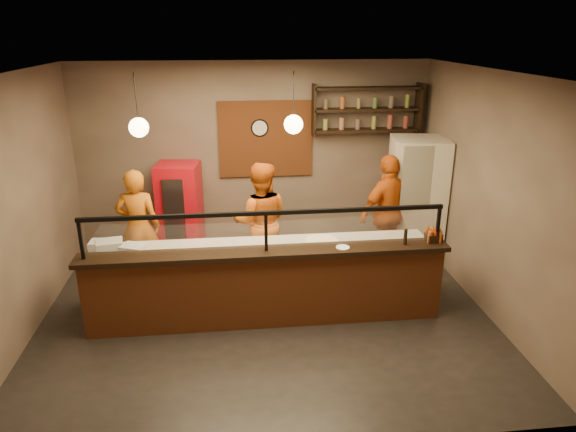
{
  "coord_description": "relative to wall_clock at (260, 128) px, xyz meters",
  "views": [
    {
      "loc": [
        -0.38,
        -6.2,
        3.69
      ],
      "look_at": [
        0.34,
        0.3,
        1.29
      ],
      "focal_mm": 32.0,
      "sensor_mm": 36.0,
      "label": 1
    }
  ],
  "objects": [
    {
      "name": "wall_left",
      "position": [
        -3.1,
        -2.46,
        -0.5
      ],
      "size": [
        0.0,
        5.0,
        5.0
      ],
      "primitive_type": "plane",
      "rotation": [
        1.57,
        0.0,
        1.57
      ],
      "color": "#7D695C",
      "rests_on": "floor"
    },
    {
      "name": "prep_tub_b",
      "position": [
        -2.13,
        -2.23,
        -1.12
      ],
      "size": [
        0.37,
        0.32,
        0.17
      ],
      "primitive_type": "cube",
      "rotation": [
        0.0,
        0.0,
        0.19
      ],
      "color": "silver",
      "rests_on": "worktop"
    },
    {
      "name": "floor",
      "position": [
        -0.1,
        -2.46,
        -2.1
      ],
      "size": [
        6.0,
        6.0,
        0.0
      ],
      "primitive_type": "plane",
      "color": "black",
      "rests_on": "ground"
    },
    {
      "name": "wall_front",
      "position": [
        -0.1,
        -4.96,
        -0.5
      ],
      "size": [
        6.0,
        0.0,
        6.0
      ],
      "primitive_type": "plane",
      "rotation": [
        -1.57,
        0.0,
        0.0
      ],
      "color": "#7D695C",
      "rests_on": "floor"
    },
    {
      "name": "brick_patch",
      "position": [
        0.1,
        0.01,
        -0.2
      ],
      "size": [
        1.6,
        0.04,
        1.3
      ],
      "primitive_type": "cube",
      "color": "brown",
      "rests_on": "wall_back"
    },
    {
      "name": "wall_right",
      "position": [
        2.9,
        -2.46,
        -0.5
      ],
      "size": [
        0.0,
        5.0,
        5.0
      ],
      "primitive_type": "plane",
      "rotation": [
        1.57,
        0.0,
        -1.57
      ],
      "color": "#7D695C",
      "rests_on": "floor"
    },
    {
      "name": "worktop_cabinet",
      "position": [
        -0.1,
        -2.26,
        -1.68
      ],
      "size": [
        4.6,
        0.75,
        0.85
      ],
      "primitive_type": "cube",
      "color": "gray",
      "rests_on": "floor"
    },
    {
      "name": "pendant_left",
      "position": [
        -1.6,
        -2.26,
        0.45
      ],
      "size": [
        0.24,
        0.24,
        0.77
      ],
      "color": "black",
      "rests_on": "ceiling"
    },
    {
      "name": "rolling_pin",
      "position": [
        -1.83,
        -2.21,
        -1.17
      ],
      "size": [
        0.3,
        0.19,
        0.05
      ],
      "primitive_type": "cylinder",
      "rotation": [
        0.0,
        1.57,
        0.46
      ],
      "color": "yellow",
      "rests_on": "worktop"
    },
    {
      "name": "prep_tub_a",
      "position": [
        -2.25,
        -2.18,
        -1.13
      ],
      "size": [
        0.3,
        0.25,
        0.15
      ],
      "primitive_type": "cube",
      "rotation": [
        0.0,
        0.0,
        -0.05
      ],
      "color": "white",
      "rests_on": "worktop"
    },
    {
      "name": "worktop",
      "position": [
        -0.1,
        -2.26,
        -1.23
      ],
      "size": [
        4.6,
        0.75,
        0.05
      ],
      "primitive_type": "cube",
      "color": "silver",
      "rests_on": "worktop_cabinet"
    },
    {
      "name": "wall_shelving",
      "position": [
        1.8,
        -0.14,
        0.3
      ],
      "size": [
        1.84,
        0.28,
        0.85
      ],
      "color": "black",
      "rests_on": "wall_back"
    },
    {
      "name": "pepper_mill",
      "position": [
        1.69,
        -2.77,
        -0.93
      ],
      "size": [
        0.05,
        0.05,
        0.21
      ],
      "primitive_type": "cylinder",
      "rotation": [
        0.0,
        0.0,
        0.19
      ],
      "color": "black",
      "rests_on": "counter_ledge"
    },
    {
      "name": "ceiling",
      "position": [
        -0.1,
        -2.46,
        1.1
      ],
      "size": [
        6.0,
        6.0,
        0.0
      ],
      "primitive_type": "plane",
      "rotation": [
        3.14,
        0.0,
        0.0
      ],
      "color": "#362F29",
      "rests_on": "wall_back"
    },
    {
      "name": "red_cooler",
      "position": [
        -1.39,
        -0.31,
        -1.3
      ],
      "size": [
        0.76,
        0.71,
        1.59
      ],
      "primitive_type": "cube",
      "rotation": [
        0.0,
        0.0,
        -0.13
      ],
      "color": "red",
      "rests_on": "floor"
    },
    {
      "name": "fridge",
      "position": [
        2.5,
        -0.92,
        -1.07
      ],
      "size": [
        0.96,
        0.92,
        2.05
      ],
      "primitive_type": "cube",
      "rotation": [
        0.0,
        0.0,
        -0.15
      ],
      "color": "beige",
      "rests_on": "floor"
    },
    {
      "name": "prep_tub_c",
      "position": [
        -1.81,
        -2.37,
        -1.13
      ],
      "size": [
        0.36,
        0.33,
        0.15
      ],
      "primitive_type": "cube",
      "rotation": [
        0.0,
        0.0,
        -0.38
      ],
      "color": "silver",
      "rests_on": "worktop"
    },
    {
      "name": "pendant_right",
      "position": [
        0.3,
        -2.26,
        0.45
      ],
      "size": [
        0.24,
        0.24,
        0.77
      ],
      "color": "black",
      "rests_on": "ceiling"
    },
    {
      "name": "service_counter",
      "position": [
        -0.1,
        -2.76,
        -1.6
      ],
      "size": [
        4.6,
        0.25,
        1.0
      ],
      "primitive_type": "cube",
      "color": "brown",
      "rests_on": "floor"
    },
    {
      "name": "cook_right",
      "position": [
        1.95,
        -1.22,
        -1.16
      ],
      "size": [
        1.19,
        0.88,
        1.87
      ],
      "primitive_type": "imported",
      "rotation": [
        0.0,
        0.0,
        3.58
      ],
      "color": "#D25A13",
      "rests_on": "floor"
    },
    {
      "name": "condiment_caddy",
      "position": [
        2.1,
        -2.71,
        -0.99
      ],
      "size": [
        0.21,
        0.17,
        0.11
      ],
      "primitive_type": "cube",
      "rotation": [
        0.0,
        0.0,
        0.1
      ],
      "color": "black",
      "rests_on": "counter_ledge"
    },
    {
      "name": "cook_left",
      "position": [
        -1.92,
        -1.27,
        -1.22
      ],
      "size": [
        0.67,
        0.46,
        1.77
      ],
      "primitive_type": "imported",
      "rotation": [
        0.0,
        0.0,
        3.08
      ],
      "color": "orange",
      "rests_on": "floor"
    },
    {
      "name": "small_plate",
      "position": [
        0.87,
        -2.79,
        -1.03
      ],
      "size": [
        0.21,
        0.21,
        0.01
      ],
      "primitive_type": "cylinder",
      "rotation": [
        0.0,
        0.0,
        0.23
      ],
      "color": "white",
      "rests_on": "counter_ledge"
    },
    {
      "name": "counter_ledge",
      "position": [
        -0.1,
        -2.76,
        -1.07
      ],
      "size": [
        4.7,
        0.37,
        0.06
      ],
      "primitive_type": "cube",
      "color": "black",
      "rests_on": "service_counter"
    },
    {
      "name": "pizza_dough",
      "position": [
        0.72,
        -2.17,
        -1.19
      ],
      "size": [
        0.53,
        0.53,
        0.01
      ],
      "primitive_type": "cylinder",
      "rotation": [
        0.0,
        0.0,
        0.16
      ],
      "color": "white",
      "rests_on": "worktop"
    },
    {
      "name": "wall_back",
      "position": [
        -0.1,
        0.04,
        -0.5
      ],
      "size": [
        6.0,
        0.0,
        6.0
      ],
      "primitive_type": "plane",
      "rotation": [
        1.57,
        0.0,
        0.0
      ],
      "color": "#7D695C",
      "rests_on": "floor"
    },
    {
      "name": "wall_clock",
      "position": [
        0.0,
        0.0,
        0.0
      ],
      "size": [
        0.3,
        0.04,
        0.3
      ],
      "primitive_type": "cylinder",
      "rotation": [
        1.57,
        0.0,
        0.0
      ],
      "color": "black",
      "rests_on": "wall_back"
    },
    {
      "name": "sneeze_guard",
      "position": [
        -0.1,
        -2.76,
        -0.73
      ],
      "size": [
        4.5,
        0.05,
        0.52
      ],
      "color": "white",
      "rests_on": "counter_ledge"
    },
    {
      "name": "cook_mid",
      "position": [
        -0.09,
        -1.37,
        -1.18
      ],
      "size": [
        0.94,
        0.76,
        1.84
      ],
      "primitive_type": "imported",
      "rotation": [
        0.0,
        0.0,
        3.07
      ],
      "color": "#CC5D13",
      "rests_on": "floor"
    }
  ]
}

